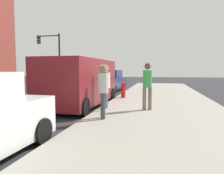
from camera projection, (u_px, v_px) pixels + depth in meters
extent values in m
plane|color=#2D2D33|center=(78.00, 110.00, 8.93)|extent=(80.00, 80.00, 0.00)
cube|color=#9E998E|center=(162.00, 111.00, 8.18)|extent=(5.00, 32.00, 0.15)
cylinder|color=gray|center=(104.00, 95.00, 7.88)|extent=(0.07, 0.07, 1.15)
cube|color=#4C4C51|center=(104.00, 76.00, 7.82)|extent=(0.14, 0.18, 0.28)
sphere|color=#47474C|center=(104.00, 72.00, 7.81)|extent=(0.12, 0.12, 0.12)
cylinder|color=#383D47|center=(103.00, 106.00, 6.54)|extent=(0.14, 0.14, 0.81)
cylinder|color=#383D47|center=(103.00, 105.00, 6.76)|extent=(0.14, 0.14, 0.81)
cylinder|color=#B7B7B7|center=(103.00, 83.00, 6.59)|extent=(0.34, 0.34, 0.61)
sphere|color=#8C6647|center=(103.00, 69.00, 6.55)|extent=(0.22, 0.22, 0.22)
cylinder|color=silver|center=(103.00, 66.00, 6.54)|extent=(0.21, 0.21, 0.04)
cylinder|color=#4C608C|center=(106.00, 97.00, 8.61)|extent=(0.14, 0.14, 0.81)
cylinder|color=#4C608C|center=(106.00, 98.00, 8.39)|extent=(0.14, 0.14, 0.81)
cylinder|color=white|center=(106.00, 80.00, 8.44)|extent=(0.34, 0.34, 0.61)
sphere|color=tan|center=(106.00, 69.00, 8.40)|extent=(0.22, 0.22, 0.22)
cylinder|color=silver|center=(106.00, 66.00, 8.39)|extent=(0.21, 0.21, 0.04)
cylinder|color=#726656|center=(150.00, 99.00, 8.07)|extent=(0.14, 0.14, 0.87)
cylinder|color=#726656|center=(144.00, 99.00, 8.05)|extent=(0.14, 0.14, 0.87)
cylinder|color=green|center=(147.00, 79.00, 8.00)|extent=(0.34, 0.34, 0.65)
sphere|color=brown|center=(148.00, 66.00, 7.96)|extent=(0.24, 0.24, 0.24)
cylinder|color=silver|center=(148.00, 63.00, 7.95)|extent=(0.22, 0.22, 0.04)
cube|color=maroon|center=(81.00, 81.00, 9.67)|extent=(2.13, 5.25, 1.96)
cube|color=black|center=(54.00, 73.00, 7.27)|extent=(1.84, 0.13, 0.88)
cylinder|color=black|center=(84.00, 107.00, 7.53)|extent=(0.24, 0.69, 0.68)
cylinder|color=black|center=(37.00, 105.00, 7.98)|extent=(0.24, 0.69, 0.68)
cylinder|color=black|center=(112.00, 94.00, 11.50)|extent=(0.24, 0.69, 0.68)
cylinder|color=black|center=(79.00, 93.00, 11.95)|extent=(0.24, 0.69, 0.68)
cube|color=navy|center=(109.00, 83.00, 16.44)|extent=(2.05, 4.49, 0.89)
cube|color=navy|center=(110.00, 74.00, 16.59)|extent=(1.70, 2.06, 0.60)
cylinder|color=black|center=(114.00, 90.00, 14.65)|extent=(0.25, 0.61, 0.60)
cylinder|color=black|center=(91.00, 89.00, 15.11)|extent=(0.25, 0.61, 0.60)
cylinder|color=black|center=(124.00, 86.00, 17.82)|extent=(0.25, 0.61, 0.60)
cylinder|color=black|center=(105.00, 86.00, 18.28)|extent=(0.25, 0.61, 0.60)
cylinder|color=black|center=(41.00, 131.00, 4.77)|extent=(0.24, 0.61, 0.60)
cylinder|color=black|center=(60.00, 60.00, 20.62)|extent=(0.16, 0.16, 5.20)
cylinder|color=black|center=(48.00, 36.00, 20.68)|extent=(2.40, 0.10, 0.10)
cube|color=black|center=(39.00, 40.00, 20.92)|extent=(0.24, 0.32, 0.80)
sphere|color=red|center=(38.00, 37.00, 20.74)|extent=(0.17, 0.17, 0.17)
sphere|color=yellow|center=(38.00, 40.00, 20.76)|extent=(0.17, 0.17, 0.17)
sphere|color=green|center=(38.00, 42.00, 20.78)|extent=(0.17, 0.17, 0.17)
cylinder|color=red|center=(123.00, 91.00, 11.59)|extent=(0.24, 0.24, 0.70)
sphere|color=red|center=(123.00, 84.00, 11.55)|extent=(0.20, 0.20, 0.20)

